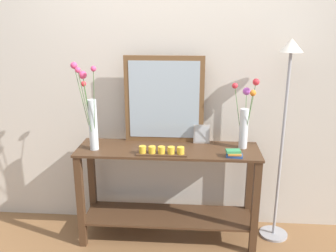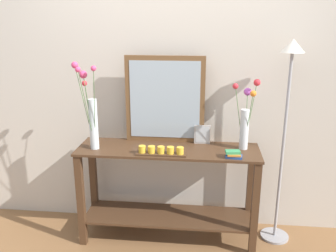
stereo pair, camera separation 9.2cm
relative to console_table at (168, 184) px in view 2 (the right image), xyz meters
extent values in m
cube|color=brown|center=(0.00, 0.00, -0.51)|extent=(7.00, 6.00, 0.02)
cube|color=beige|center=(0.00, 0.33, 0.85)|extent=(6.40, 0.08, 2.70)
cube|color=#472D1C|center=(0.00, 0.00, 0.31)|extent=(1.48, 0.42, 0.02)
cube|color=#472D1C|center=(0.00, 0.00, -0.30)|extent=(1.42, 0.38, 0.02)
cube|color=#472D1C|center=(-0.70, -0.17, -0.10)|extent=(0.06, 0.06, 0.80)
cube|color=#472D1C|center=(0.70, -0.17, -0.10)|extent=(0.06, 0.06, 0.80)
cube|color=#472D1C|center=(-0.70, 0.17, -0.10)|extent=(0.06, 0.06, 0.80)
cube|color=#472D1C|center=(0.70, 0.17, -0.10)|extent=(0.06, 0.06, 0.80)
cube|color=brown|center=(-0.05, 0.18, 0.69)|extent=(0.66, 0.03, 0.73)
cube|color=#9EADB7|center=(-0.05, 0.17, 0.69)|extent=(0.58, 0.00, 0.65)
cylinder|color=silver|center=(-0.59, -0.06, 0.53)|extent=(0.07, 0.07, 0.41)
cylinder|color=#4C753D|center=(-0.63, -0.02, 0.59)|extent=(0.09, 0.10, 0.50)
sphere|color=red|center=(-0.67, 0.03, 0.84)|extent=(0.04, 0.04, 0.04)
cylinder|color=#4C753D|center=(-0.56, -0.10, 0.66)|extent=(0.05, 0.08, 0.64)
sphere|color=#EA4275|center=(-0.54, -0.14, 0.98)|extent=(0.04, 0.04, 0.04)
cylinder|color=#4C753D|center=(-0.65, -0.06, 0.67)|extent=(0.12, 0.02, 0.65)
sphere|color=#EA4275|center=(-0.71, -0.05, 0.99)|extent=(0.05, 0.05, 0.05)
cylinder|color=#4C753D|center=(-0.61, -0.12, 0.66)|extent=(0.06, 0.12, 0.64)
sphere|color=#EA4275|center=(-0.64, -0.18, 0.98)|extent=(0.04, 0.04, 0.04)
cylinder|color=#4C753D|center=(-0.61, -0.08, 0.64)|extent=(0.06, 0.03, 0.59)
sphere|color=#EA4275|center=(-0.64, -0.10, 0.93)|extent=(0.06, 0.06, 0.06)
cylinder|color=silver|center=(0.61, 0.06, 0.49)|extent=(0.07, 0.07, 0.33)
cylinder|color=#4C753D|center=(0.56, 0.09, 0.58)|extent=(0.08, 0.02, 0.49)
sphere|color=red|center=(0.52, 0.10, 0.83)|extent=(0.05, 0.05, 0.05)
cylinder|color=#4C753D|center=(0.65, 0.10, 0.60)|extent=(0.08, 0.06, 0.51)
sphere|color=red|center=(0.69, 0.12, 0.85)|extent=(0.05, 0.05, 0.05)
cylinder|color=#4C753D|center=(0.63, 0.03, 0.57)|extent=(0.03, 0.11, 0.46)
sphere|color=orange|center=(0.65, -0.02, 0.80)|extent=(0.05, 0.05, 0.05)
cylinder|color=#4C753D|center=(0.62, 0.11, 0.56)|extent=(0.01, 0.10, 0.43)
sphere|color=#B24CB7|center=(0.62, 0.16, 0.77)|extent=(0.06, 0.06, 0.06)
cube|color=#472D1C|center=(-0.04, -0.14, 0.33)|extent=(0.39, 0.09, 0.01)
cylinder|color=gold|center=(-0.19, -0.14, 0.36)|extent=(0.06, 0.06, 0.05)
cylinder|color=gold|center=(-0.11, -0.14, 0.36)|extent=(0.06, 0.06, 0.05)
cylinder|color=gold|center=(-0.04, -0.14, 0.36)|extent=(0.06, 0.06, 0.05)
cylinder|color=gold|center=(0.03, -0.14, 0.36)|extent=(0.06, 0.06, 0.05)
cylinder|color=gold|center=(0.11, -0.14, 0.36)|extent=(0.06, 0.06, 0.05)
cube|color=#B7B2AD|center=(0.27, 0.15, 0.40)|extent=(0.13, 0.01, 0.16)
cube|color=silver|center=(0.27, 0.14, 0.40)|extent=(0.11, 0.00, 0.14)
cube|color=#2D519E|center=(0.52, -0.15, 0.33)|extent=(0.13, 0.08, 0.02)
cube|color=orange|center=(0.52, -0.15, 0.35)|extent=(0.10, 0.08, 0.01)
cube|color=#388E56|center=(0.51, -0.14, 0.37)|extent=(0.12, 0.08, 0.02)
cylinder|color=#9E9EA3|center=(0.93, 0.09, -0.49)|extent=(0.24, 0.24, 0.02)
cylinder|color=#9E9EA3|center=(0.93, 0.09, 0.31)|extent=(0.02, 0.02, 1.57)
cone|color=beige|center=(0.93, 0.09, 1.14)|extent=(0.18, 0.18, 0.10)
camera|label=1|loc=(0.20, -2.74, 1.35)|focal=38.62mm
camera|label=2|loc=(0.29, -2.74, 1.35)|focal=38.62mm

